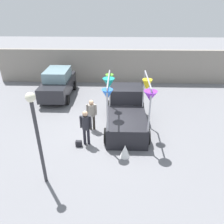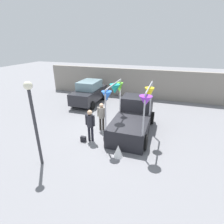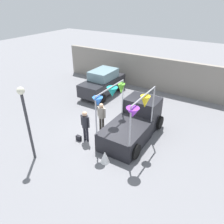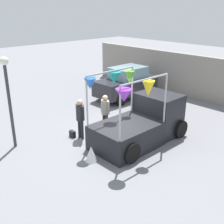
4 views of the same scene
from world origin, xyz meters
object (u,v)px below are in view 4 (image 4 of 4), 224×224
Objects in this scene: parked_car at (126,83)px; street_lamp at (8,89)px; vendor_truck at (143,121)px; person_vendor at (105,110)px; person_customer at (80,115)px; folded_kite_bundle_white at (91,154)px; handbag at (72,134)px.

street_lamp reaches higher than parked_car.
person_vendor is (-1.75, -0.55, 0.16)m from vendor_truck.
parked_car is 6.10m from person_customer.
folded_kite_bundle_white is at bearing -26.47° from person_customer.
handbag is (-2.22, -2.04, -0.72)m from vendor_truck.
folded_kite_bundle_white is (1.77, -0.88, -0.76)m from person_customer.
vendor_truck is 5.45m from street_lamp.
handbag is 2.23m from folded_kite_bundle_white.
street_lamp is at bearing -110.18° from person_vendor.
parked_car is 6.19m from handbag.
vendor_truck reaches higher than person_vendor.
vendor_truck is 2.63m from person_customer.
street_lamp is at bearing -111.91° from handbag.
parked_car is (-4.52, 3.65, 0.09)m from vendor_truck.
street_lamp is at bearing -79.73° from parked_car.
vendor_truck is 2.48× the size of person_vendor.
parked_car is at bearing 123.40° from person_vendor.
vendor_truck is 1.84m from person_vendor.
folded_kite_bundle_white is (4.42, -6.37, -0.64)m from parked_car.
person_customer is at bearing -135.45° from vendor_truck.
street_lamp is 3.94m from folded_kite_bundle_white.
street_lamp is (-3.09, -4.22, 1.52)m from vendor_truck.
street_lamp reaches higher than folded_kite_bundle_white.
folded_kite_bundle_white is (2.12, -0.68, 0.16)m from handbag.
parked_car is 7.78m from folded_kite_bundle_white.
person_customer reaches higher than folded_kite_bundle_white.
person_vendor is (0.12, 1.28, -0.04)m from person_customer.
folded_kite_bundle_white is at bearing -52.69° from person_vendor.
vendor_truck is at bearing 17.59° from person_vendor.
vendor_truck reaches higher than parked_car.
person_vendor is 4.14m from street_lamp.
person_vendor is at bearing -162.41° from vendor_truck.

